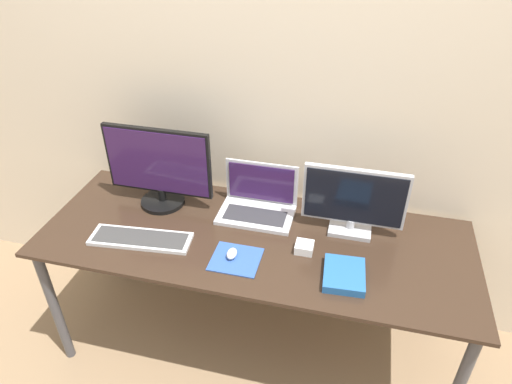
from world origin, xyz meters
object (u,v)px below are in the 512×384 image
object	(u,v)px
monitor_left	(159,168)
book	(344,275)
mouse	(232,254)
power_brick	(304,247)
laptop	(258,201)
monitor_right	(354,201)
keyboard	(141,239)

from	to	relation	value
monitor_left	book	bearing A→B (deg)	-18.92
mouse	power_brick	distance (m)	0.30
monitor_left	laptop	xyz separation A→B (m)	(0.46, 0.04, -0.14)
monitor_left	mouse	bearing A→B (deg)	-34.44
mouse	monitor_left	bearing A→B (deg)	145.56
laptop	mouse	xyz separation A→B (m)	(-0.03, -0.34, -0.03)
monitor_left	mouse	xyz separation A→B (m)	(0.44, -0.30, -0.17)
monitor_left	power_brick	size ratio (longest dim) A/B	6.78
monitor_right	power_brick	xyz separation A→B (m)	(-0.18, -0.19, -0.14)
keyboard	power_brick	xyz separation A→B (m)	(0.70, 0.10, 0.01)
monitor_left	power_brick	bearing A→B (deg)	-14.45
mouse	book	world-z (taller)	mouse
laptop	keyboard	distance (m)	0.55
power_brick	laptop	bearing A→B (deg)	138.20
book	monitor_right	bearing A→B (deg)	90.03
laptop	mouse	world-z (taller)	laptop
monitor_left	power_brick	distance (m)	0.76
monitor_right	book	xyz separation A→B (m)	(0.00, -0.31, -0.14)
laptop	mouse	distance (m)	0.34
laptop	book	bearing A→B (deg)	-39.04
mouse	keyboard	bearing A→B (deg)	178.59
monitor_left	power_brick	xyz separation A→B (m)	(0.72, -0.18, -0.18)
monitor_right	keyboard	world-z (taller)	monitor_right
mouse	book	bearing A→B (deg)	-0.98
laptop	mouse	bearing A→B (deg)	-94.72
monitor_right	laptop	world-z (taller)	monitor_right
monitor_right	keyboard	xyz separation A→B (m)	(-0.87, -0.29, -0.15)
monitor_left	keyboard	xyz separation A→B (m)	(0.02, -0.29, -0.19)
monitor_left	book	xyz separation A→B (m)	(0.89, -0.31, -0.18)
mouse	book	xyz separation A→B (m)	(0.46, -0.01, -0.00)
laptop	keyboard	bearing A→B (deg)	-143.18
monitor_right	mouse	xyz separation A→B (m)	(-0.46, -0.30, -0.14)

